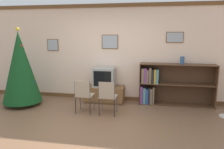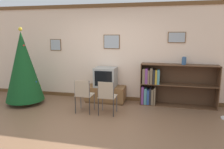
{
  "view_description": "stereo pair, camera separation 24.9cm",
  "coord_description": "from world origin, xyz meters",
  "views": [
    {
      "loc": [
        1.21,
        -3.95,
        1.91
      ],
      "look_at": [
        0.25,
        1.16,
        0.92
      ],
      "focal_mm": 35.0,
      "sensor_mm": 36.0,
      "label": 1
    },
    {
      "loc": [
        1.45,
        -3.9,
        1.91
      ],
      "look_at": [
        0.25,
        1.16,
        0.92
      ],
      "focal_mm": 35.0,
      "sensor_mm": 36.0,
      "label": 2
    }
  ],
  "objects": [
    {
      "name": "folding_chair_right",
      "position": [
        0.2,
        0.85,
        0.47
      ],
      "size": [
        0.4,
        0.4,
        0.82
      ],
      "color": "tan",
      "rests_on": "ground_plane"
    },
    {
      "name": "tv_console",
      "position": [
        -0.09,
        1.82,
        0.22
      ],
      "size": [
        1.09,
        0.51,
        0.45
      ],
      "color": "brown",
      "rests_on": "ground_plane"
    },
    {
      "name": "vase",
      "position": [
        1.97,
        1.91,
        1.22
      ],
      "size": [
        0.11,
        0.11,
        0.2
      ],
      "color": "#335684",
      "rests_on": "bookshelf"
    },
    {
      "name": "christmas_tree",
      "position": [
        -2.2,
        1.17,
        1.02
      ],
      "size": [
        1.01,
        1.01,
        2.06
      ],
      "color": "maroon",
      "rests_on": "ground_plane"
    },
    {
      "name": "ground_plane",
      "position": [
        0.0,
        0.0,
        0.0
      ],
      "size": [
        24.0,
        24.0,
        0.0
      ],
      "primitive_type": "plane",
      "color": "brown"
    },
    {
      "name": "bookshelf",
      "position": [
        1.5,
        1.91,
        0.55
      ],
      "size": [
        1.95,
        0.36,
        1.11
      ],
      "color": "brown",
      "rests_on": "ground_plane"
    },
    {
      "name": "wall_back",
      "position": [
        0.0,
        2.14,
        1.35
      ],
      "size": [
        8.75,
        0.11,
        2.7
      ],
      "color": "beige",
      "rests_on": "ground_plane"
    },
    {
      "name": "television",
      "position": [
        -0.09,
        1.82,
        0.71
      ],
      "size": [
        0.59,
        0.5,
        0.53
      ],
      "color": "#9E9E99",
      "rests_on": "tv_console"
    },
    {
      "name": "folding_chair_left",
      "position": [
        -0.38,
        0.85,
        0.47
      ],
      "size": [
        0.4,
        0.4,
        0.82
      ],
      "color": "tan",
      "rests_on": "ground_plane"
    }
  ]
}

